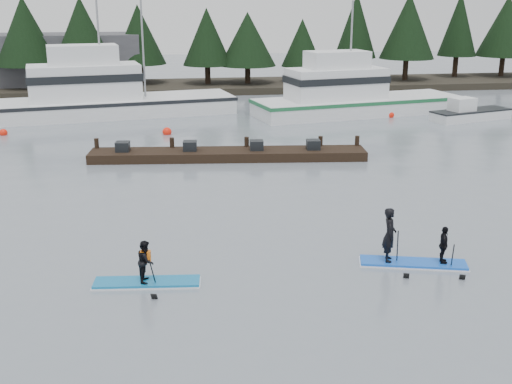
{
  "coord_description": "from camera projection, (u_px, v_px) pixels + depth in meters",
  "views": [
    {
      "loc": [
        -3.51,
        -17.06,
        8.24
      ],
      "look_at": [
        0.0,
        6.0,
        1.1
      ],
      "focal_mm": 45.0,
      "sensor_mm": 36.0,
      "label": 1
    }
  ],
  "objects": [
    {
      "name": "floating_dock",
      "position": [
        228.0,
        154.0,
        33.8
      ],
      "size": [
        14.59,
        3.43,
        0.48
      ],
      "primitive_type": "cube",
      "rotation": [
        0.0,
        0.0,
        -0.1
      ],
      "color": "black",
      "rests_on": "ground"
    },
    {
      "name": "skiff",
      "position": [
        471.0,
        115.0,
        44.51
      ],
      "size": [
        6.14,
        3.37,
        0.69
      ],
      "primitive_type": "cube",
      "rotation": [
        0.0,
        0.0,
        0.29
      ],
      "color": "white",
      "rests_on": "ground"
    },
    {
      "name": "fishing_boat_large",
      "position": [
        108.0,
        105.0,
        46.02
      ],
      "size": [
        17.42,
        7.5,
        9.61
      ],
      "rotation": [
        0.0,
        0.0,
        0.17
      ],
      "color": "white",
      "rests_on": "ground"
    },
    {
      "name": "waterfront_building",
      "position": [
        40.0,
        62.0,
        57.9
      ],
      "size": [
        18.0,
        6.0,
        5.0
      ],
      "primitive_type": "cube",
      "color": "#4C4C51",
      "rests_on": "ground"
    },
    {
      "name": "ground",
      "position": [
        286.0,
        286.0,
        19.05
      ],
      "size": [
        160.0,
        160.0,
        0.0
      ],
      "primitive_type": "plane",
      "color": "slate",
      "rests_on": "ground"
    },
    {
      "name": "paddleboard_solo",
      "position": [
        146.0,
        270.0,
        19.0
      ],
      "size": [
        3.2,
        1.22,
        1.84
      ],
      "rotation": [
        0.0,
        0.0,
        -0.1
      ],
      "color": "#116DA7",
      "rests_on": "ground"
    },
    {
      "name": "buoy_b",
      "position": [
        167.0,
        134.0,
        39.9
      ],
      "size": [
        0.57,
        0.57,
        0.57
      ],
      "primitive_type": "sphere",
      "color": "#FF200C",
      "rests_on": "ground"
    },
    {
      "name": "paddleboard_duo",
      "position": [
        410.0,
        246.0,
        20.35
      ],
      "size": [
        3.43,
        1.75,
        2.36
      ],
      "rotation": [
        0.0,
        0.0,
        -0.27
      ],
      "color": "blue",
      "rests_on": "ground"
    },
    {
      "name": "treeline",
      "position": [
        197.0,
        90.0,
        58.75
      ],
      "size": [
        60.0,
        4.0,
        8.0
      ],
      "primitive_type": null,
      "color": "black",
      "rests_on": "ground"
    },
    {
      "name": "far_shore",
      "position": [
        197.0,
        87.0,
        58.66
      ],
      "size": [
        70.0,
        8.0,
        0.6
      ],
      "primitive_type": "cube",
      "color": "#2D281E",
      "rests_on": "ground"
    },
    {
      "name": "buoy_a",
      "position": [
        4.0,
        135.0,
        39.71
      ],
      "size": [
        0.5,
        0.5,
        0.5
      ],
      "primitive_type": "sphere",
      "color": "#FF200C",
      "rests_on": "ground"
    },
    {
      "name": "fishing_boat_medium",
      "position": [
        352.0,
        105.0,
        46.52
      ],
      "size": [
        15.73,
        7.15,
        8.94
      ],
      "rotation": [
        0.0,
        0.0,
        0.19
      ],
      "color": "white",
      "rests_on": "ground"
    },
    {
      "name": "buoy_c",
      "position": [
        390.0,
        117.0,
        45.57
      ],
      "size": [
        0.59,
        0.59,
        0.59
      ],
      "primitive_type": "sphere",
      "color": "#FF200C",
      "rests_on": "ground"
    }
  ]
}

